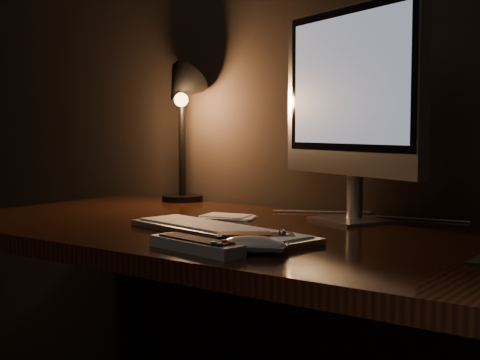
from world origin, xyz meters
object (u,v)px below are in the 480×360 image
Objects in this scene: media_remote at (255,238)px; monitor at (350,95)px; desk at (277,281)px; tv_remote at (196,245)px; mouse at (254,247)px; keyboard at (220,230)px; desk_lamp at (181,108)px.

monitor is at bearing 51.55° from media_remote.
tv_remote is (0.06, -0.36, 0.14)m from desk.
media_remote is (0.10, -0.23, 0.14)m from desk.
mouse is (0.15, -0.32, 0.14)m from desk.
mouse reaches higher than keyboard.
tv_remote reaches higher than desk.
monitor is 0.55m from mouse.
keyboard is 0.68m from desk_lamp.
monitor reaches higher than tv_remote.
mouse is at bearing -24.76° from keyboard.
keyboard is at bearing -63.42° from desk_lamp.
monitor is 0.46m from keyboard.
media_remote is 0.36× the size of desk_lamp.
tv_remote is (-0.04, -0.51, -0.29)m from monitor.
media_remote is at bearing -8.64° from keyboard.
mouse is at bearing -62.12° from desk_lamp.
desk is 3.81× the size of desk_lamp.
mouse reaches higher than desk.
monitor reaches higher than media_remote.
desk_lamp is (-0.46, 0.41, 0.27)m from keyboard.
desk_lamp reaches higher than media_remote.
tv_remote is at bearing -177.49° from mouse.
monitor is 2.35× the size of tv_remote.
desk_lamp reaches higher than mouse.
mouse is (0.05, -0.47, -0.29)m from monitor.
tv_remote is at bearing -69.01° from desk_lamp.
monitor is 1.21× the size of desk_lamp.
mouse is at bearing 35.26° from tv_remote.
desk is 3.38× the size of keyboard.
media_remote is 0.14m from tv_remote.
desk is 0.23m from keyboard.
desk is 0.28m from media_remote.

